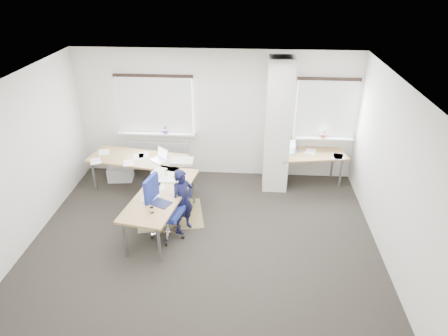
# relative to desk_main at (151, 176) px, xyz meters

# --- Properties ---
(ground) EXTENTS (6.00, 6.00, 0.00)m
(ground) POSITION_rel_desk_main_xyz_m (1.12, -1.00, -0.69)
(ground) COLOR #282420
(ground) RESTS_ON ground
(room_shell) EXTENTS (6.04, 5.04, 2.82)m
(room_shell) POSITION_rel_desk_main_xyz_m (1.30, -0.55, 1.05)
(room_shell) COLOR silver
(room_shell) RESTS_ON ground
(floor_mat) EXTENTS (1.39, 1.25, 0.01)m
(floor_mat) POSITION_rel_desk_main_xyz_m (0.39, -0.29, -0.69)
(floor_mat) COLOR olive
(floor_mat) RESTS_ON ground
(white_crate) EXTENTS (0.56, 0.42, 0.31)m
(white_crate) POSITION_rel_desk_main_xyz_m (-0.98, 1.01, -0.54)
(white_crate) COLOR white
(white_crate) RESTS_ON ground
(desk_main) EXTENTS (2.40, 2.98, 0.96)m
(desk_main) POSITION_rel_desk_main_xyz_m (0.00, 0.00, 0.00)
(desk_main) COLOR olive
(desk_main) RESTS_ON ground
(desk_side) EXTENTS (1.50, 0.93, 1.22)m
(desk_side) POSITION_rel_desk_main_xyz_m (3.18, 1.16, -0.01)
(desk_side) COLOR olive
(desk_side) RESTS_ON ground
(task_chair) EXTENTS (0.64, 0.63, 1.16)m
(task_chair) POSITION_rel_desk_main_xyz_m (0.43, -0.93, -0.37)
(task_chair) COLOR navy
(task_chair) RESTS_ON ground
(person) EXTENTS (0.51, 0.51, 1.20)m
(person) POSITION_rel_desk_main_xyz_m (0.72, -0.70, -0.09)
(person) COLOR black
(person) RESTS_ON ground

